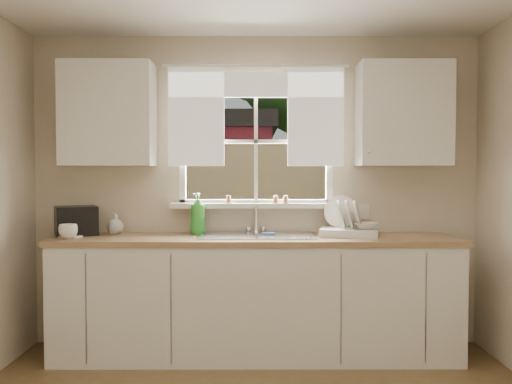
{
  "coord_description": "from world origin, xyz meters",
  "views": [
    {
      "loc": [
        -0.01,
        -2.41,
        1.39
      ],
      "look_at": [
        0.0,
        1.65,
        1.25
      ],
      "focal_mm": 38.0,
      "sensor_mm": 36.0,
      "label": 1
    }
  ],
  "objects_px": {
    "soap_bottle_a": "(198,214)",
    "cup": "(68,231)",
    "dish_rack": "(349,227)",
    "black_appliance": "(76,221)"
  },
  "relations": [
    {
      "from": "soap_bottle_a",
      "to": "cup",
      "type": "distance_m",
      "value": 0.98
    },
    {
      "from": "dish_rack",
      "to": "cup",
      "type": "xyz_separation_m",
      "value": [
        -2.09,
        -0.18,
        -0.01
      ]
    },
    {
      "from": "dish_rack",
      "to": "black_appliance",
      "type": "height_order",
      "value": "dish_rack"
    },
    {
      "from": "dish_rack",
      "to": "soap_bottle_a",
      "type": "distance_m",
      "value": 1.18
    },
    {
      "from": "cup",
      "to": "dish_rack",
      "type": "bearing_deg",
      "value": 5.71
    },
    {
      "from": "cup",
      "to": "black_appliance",
      "type": "xyz_separation_m",
      "value": [
        -0.02,
        0.24,
        0.06
      ]
    },
    {
      "from": "black_appliance",
      "to": "dish_rack",
      "type": "bearing_deg",
      "value": -25.44
    },
    {
      "from": "dish_rack",
      "to": "cup",
      "type": "distance_m",
      "value": 2.1
    },
    {
      "from": "dish_rack",
      "to": "soap_bottle_a",
      "type": "height_order",
      "value": "soap_bottle_a"
    },
    {
      "from": "black_appliance",
      "to": "soap_bottle_a",
      "type": "bearing_deg",
      "value": -19.83
    }
  ]
}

